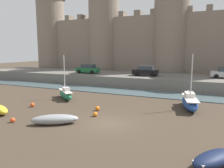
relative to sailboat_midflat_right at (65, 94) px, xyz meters
name	(u,v)px	position (x,y,z in m)	size (l,w,h in m)	color
ground_plane	(108,123)	(8.45, -6.02, -0.61)	(160.00, 160.00, 0.00)	#423528
water_channel	(149,94)	(8.45, 7.09, -0.56)	(80.00, 4.50, 0.10)	slate
quay_road	(160,81)	(8.45, 14.34, 0.26)	(70.46, 10.00, 1.74)	#666059
castle	(171,36)	(8.45, 23.37, 7.97)	(65.92, 7.47, 22.00)	gray
sailboat_midflat_right	(65,94)	(0.00, 0.00, 0.00)	(3.93, 3.54, 5.28)	#1E6B47
rowboat_midflat_left	(55,119)	(4.70, -7.93, -0.20)	(3.74, 2.92, 0.79)	gray
sailboat_foreground_right	(190,102)	(14.11, 1.38, 0.06)	(2.45, 5.33, 5.51)	#234793
rowboat_near_channel_right	(215,158)	(16.19, -9.73, -0.23)	(2.78, 3.20, 0.73)	#141E3D
mooring_buoy_mid_mud	(32,105)	(-0.93, -4.51, -0.39)	(0.44, 0.44, 0.44)	#E04C1E
mooring_buoy_near_channel	(98,108)	(5.96, -3.06, -0.38)	(0.45, 0.45, 0.45)	orange
mooring_buoy_off_centre	(13,120)	(1.24, -8.97, -0.41)	(0.40, 0.40, 0.40)	#E04C1E
mooring_buoy_near_shore	(95,114)	(6.64, -4.80, -0.40)	(0.41, 0.41, 0.41)	orange
car_quay_west	(88,69)	(-4.27, 12.77, 1.91)	(4.18, 2.04, 1.62)	#1E6638
car_quay_east	(146,71)	(6.34, 13.07, 1.91)	(4.18, 2.04, 1.62)	black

